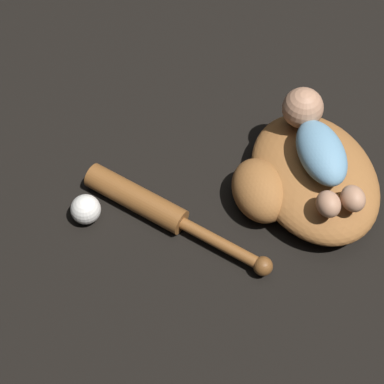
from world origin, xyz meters
name	(u,v)px	position (x,y,z in m)	size (l,w,h in m)	color
ground_plane	(335,185)	(0.00, 0.00, 0.00)	(6.00, 6.00, 0.00)	black
baseball_glove	(305,179)	(-0.01, 0.08, 0.05)	(0.42, 0.38, 0.11)	#935B2D
baby_figure	(317,143)	(0.02, 0.06, 0.15)	(0.32, 0.15, 0.09)	#6693B2
baseball_bat	(155,209)	(-0.06, 0.42, 0.03)	(0.30, 0.41, 0.06)	brown
baseball	(86,209)	(-0.05, 0.58, 0.03)	(0.07, 0.07, 0.07)	white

